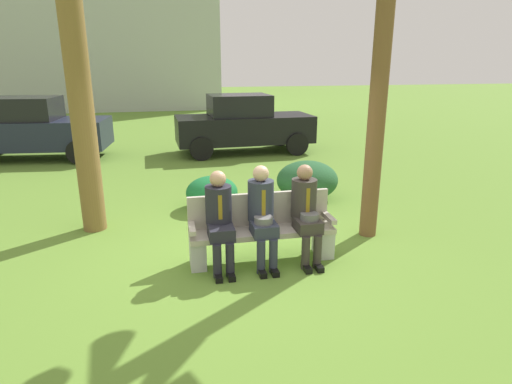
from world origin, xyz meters
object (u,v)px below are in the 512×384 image
Objects in this scene: seated_man_right at (306,209)px; parked_car_far at (243,124)px; park_bench at (261,230)px; seated_man_middle at (262,211)px; shrub_mid_lawn at (212,192)px; parked_car_near at (31,129)px; shrub_near_bench at (307,180)px; seated_man_left at (220,215)px.

parked_car_far is at bearing 86.10° from seated_man_right.
seated_man_middle is (-0.02, -0.13, 0.31)m from park_bench.
shrub_mid_lawn is at bearing 99.27° from seated_man_middle.
parked_car_near is at bearing 129.91° from shrub_mid_lawn.
parked_car_near is (-4.70, 7.40, 0.41)m from park_bench.
park_bench is 8.78m from parked_car_near.
shrub_near_bench is 1.89m from shrub_mid_lawn.
park_bench is at bearing 167.07° from seated_man_right.
parked_car_near is (-4.29, 5.13, 0.54)m from shrub_mid_lawn.
seated_man_right is 2.74m from shrub_near_bench.
shrub_near_bench is (1.47, 2.43, -0.05)m from park_bench.
seated_man_middle is 0.33× the size of parked_car_near.
parked_car_far is at bearing 72.94° from shrub_mid_lawn.
seated_man_right is 1.09× the size of shrub_near_bench.
shrub_mid_lawn is at bearing 100.25° from park_bench.
seated_man_left is 0.32× the size of parked_car_far.
shrub_mid_lawn is at bearing 112.27° from seated_man_right.
seated_man_left is at bearing -102.81° from parked_car_far.
seated_man_middle is (0.56, -0.00, 0.02)m from seated_man_left.
parked_car_far is (1.07, 7.08, 0.41)m from park_bench.
seated_man_middle is at bearing -98.20° from park_bench.
shrub_near_bench is (1.49, 2.56, -0.36)m from seated_man_middle.
seated_man_right is 9.20m from parked_car_near.
seated_man_middle is at bearing -58.12° from parked_car_near.
parked_car_near reaches higher than seated_man_right.
seated_man_middle is 0.33× the size of parked_car_far.
shrub_near_bench reaches higher than shrub_mid_lawn.
park_bench is 1.62× the size of shrub_near_bench.
park_bench is 0.66m from seated_man_left.
seated_man_right is (1.15, -0.00, 0.01)m from seated_man_left.
shrub_near_bench is at bearing -38.84° from parked_car_near.
seated_man_right is 1.37× the size of shrub_mid_lawn.
seated_man_middle is 7.29m from parked_car_far.
park_bench is 0.48× the size of parked_car_near.
shrub_mid_lawn is (0.16, 2.40, -0.42)m from seated_man_left.
parked_car_near is at bearing 125.01° from seated_man_right.
parked_car_near is at bearing 176.81° from parked_car_far.
shrub_mid_lawn is (-0.41, 2.27, -0.13)m from park_bench.
parked_car_near reaches higher than seated_man_middle.
seated_man_middle reaches higher than seated_man_right.
seated_man_left is 0.32× the size of parked_car_near.
park_bench reaches higher than shrub_mid_lawn.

